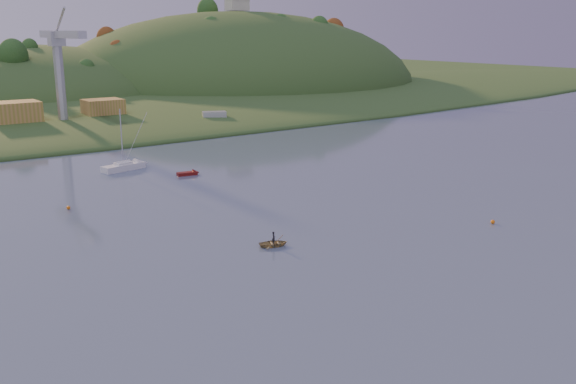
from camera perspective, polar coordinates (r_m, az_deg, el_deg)
ground at (r=56.45m, az=17.18°, el=-10.45°), size 500.00×500.00×0.00m
shore_slope at (r=200.90m, az=-23.56°, el=6.53°), size 640.00×150.00×7.00m
hill_center at (r=246.75m, az=-23.60°, el=7.75°), size 140.00×120.00×36.00m
hill_right at (r=264.46m, az=-4.41°, el=9.25°), size 150.00×130.00×60.00m
hilltop_house at (r=263.66m, az=-4.56°, el=16.50°), size 9.00×7.00×6.45m
wharf at (r=160.68m, az=-18.48°, el=5.75°), size 42.00×16.00×2.40m
shed_west at (r=157.89m, az=-23.20°, el=6.51°), size 11.00×8.00×4.80m
shed_east at (r=164.66m, az=-16.11°, el=7.24°), size 9.00×7.00×4.00m
dock_crane at (r=154.98m, az=-19.61°, el=11.32°), size 3.20×28.00×20.30m
sailboat_far at (r=111.16m, az=-14.43°, el=2.24°), size 7.73×3.78×10.30m
canoe at (r=70.15m, az=-1.28°, el=-4.59°), size 3.71×3.15×0.65m
paddler at (r=70.02m, az=-1.29°, el=-4.29°), size 0.49×0.60×1.42m
red_tender at (r=105.50m, az=-8.60°, el=1.67°), size 3.87×1.81×1.27m
work_vessel at (r=159.56m, az=-6.56°, el=6.34°), size 14.12×9.42×3.42m
buoy_0 at (r=81.97m, az=17.74°, el=-2.54°), size 0.50×0.50×0.50m
buoy_2 at (r=88.99m, az=-18.94°, el=-1.33°), size 0.50×0.50×0.50m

